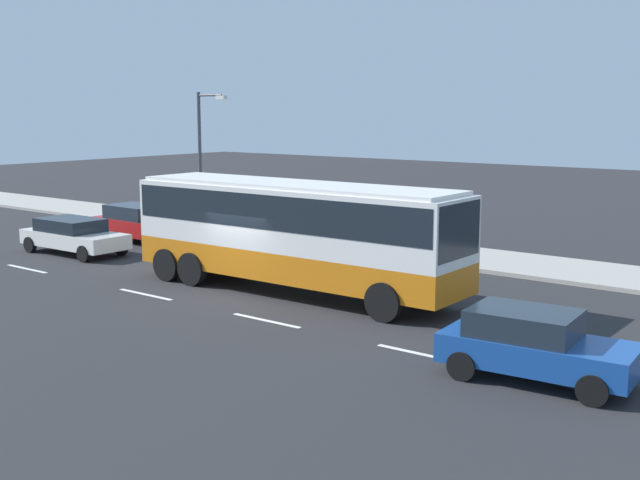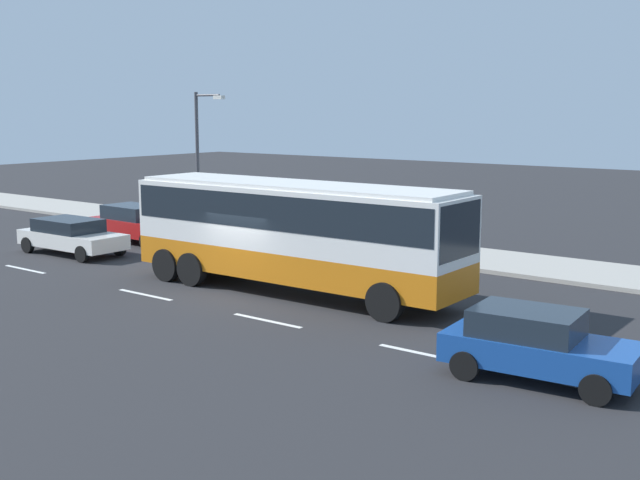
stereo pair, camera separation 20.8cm
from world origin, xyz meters
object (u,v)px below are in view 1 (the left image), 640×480
Objects in this scene: pedestrian_near_curb at (416,229)px; street_lamp at (203,151)px; car_red_compact at (139,223)px; car_blue_saloon at (534,344)px; coach_bus at (294,225)px; car_white_minivan at (73,235)px.

street_lamp is at bearing 172.01° from pedestrian_near_curb.
car_blue_saloon is at bearing -15.20° from car_red_compact.
street_lamp is (-10.89, 6.61, 1.67)m from coach_bus.
coach_bus is 1.81× the size of street_lamp.
coach_bus reaches higher than car_white_minivan.
street_lamp is (0.74, 3.24, 3.00)m from car_red_compact.
car_white_minivan is 3.15× the size of pedestrian_near_curb.
street_lamp is (0.45, 6.77, 3.07)m from car_white_minivan.
car_blue_saloon is at bearing -9.50° from car_white_minivan.
pedestrian_near_curb is (10.90, 8.27, 0.26)m from car_white_minivan.
car_red_compact is 4.48m from street_lamp.
car_red_compact reaches higher than car_white_minivan.
car_blue_saloon is 2.73× the size of pedestrian_near_curb.
coach_bus is at bearing -0.35° from car_white_minivan.
pedestrian_near_curb is at bearing 125.80° from car_blue_saloon.
car_white_minivan is 0.76× the size of street_lamp.
coach_bus is at bearing -13.95° from car_red_compact.
coach_bus is 2.76× the size of car_blue_saloon.
car_red_compact is at bearing -102.82° from street_lamp.
car_white_minivan is 13.69m from pedestrian_near_curb.
coach_bus is 12.18m from car_red_compact.
coach_bus reaches higher than car_blue_saloon.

